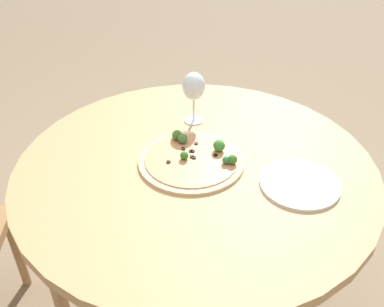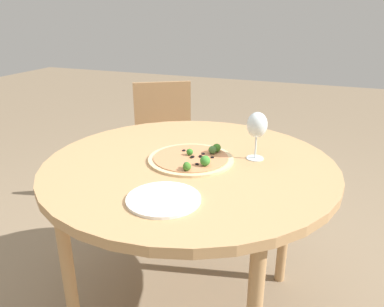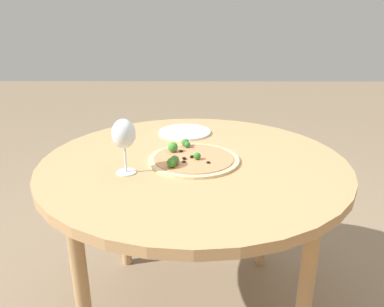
% 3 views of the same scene
% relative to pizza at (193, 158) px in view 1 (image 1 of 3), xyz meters
% --- Properties ---
extents(ground_plane, '(12.00, 12.00, 0.00)m').
position_rel_pizza_xyz_m(ground_plane, '(-0.01, -0.01, -0.76)').
color(ground_plane, '#847056').
extents(dining_table, '(1.16, 1.16, 0.75)m').
position_rel_pizza_xyz_m(dining_table, '(-0.01, -0.01, -0.08)').
color(dining_table, tan).
rests_on(dining_table, ground_plane).
extents(pizza, '(0.34, 0.34, 0.05)m').
position_rel_pizza_xyz_m(pizza, '(0.00, 0.00, 0.00)').
color(pizza, '#DBBC89').
rests_on(pizza, dining_table).
extents(wine_glass, '(0.08, 0.08, 0.19)m').
position_rel_pizza_xyz_m(wine_glass, '(0.23, 0.11, 0.13)').
color(wine_glass, silver).
rests_on(wine_glass, dining_table).
extents(plate_near, '(0.24, 0.24, 0.01)m').
position_rel_pizza_xyz_m(plate_near, '(0.03, -0.34, -0.00)').
color(plate_near, white).
rests_on(plate_near, dining_table).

